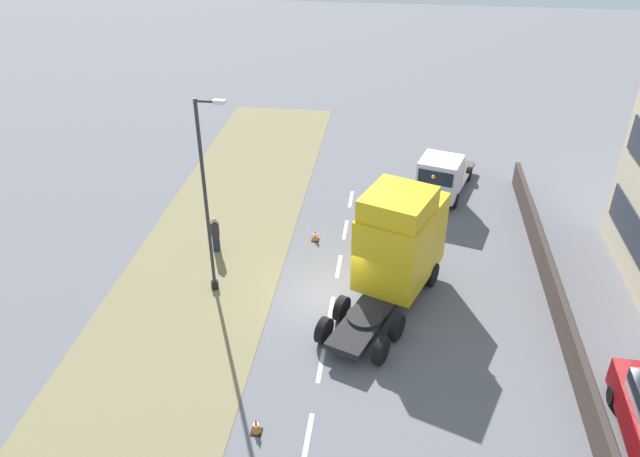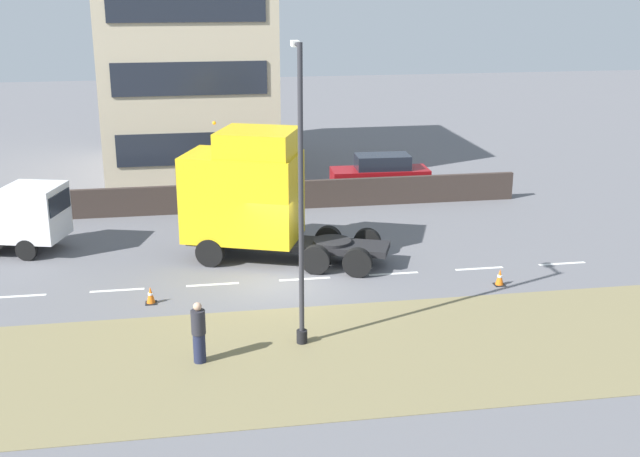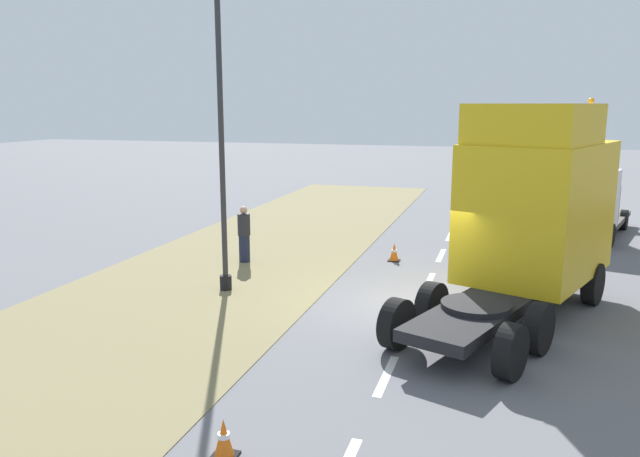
% 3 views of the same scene
% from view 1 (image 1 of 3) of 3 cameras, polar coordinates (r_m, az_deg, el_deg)
% --- Properties ---
extents(ground_plane, '(120.00, 120.00, 0.00)m').
position_cam_1_polar(ground_plane, '(26.21, 1.17, -6.55)').
color(ground_plane, slate).
rests_on(ground_plane, ground).
extents(grass_verge, '(7.00, 44.00, 0.01)m').
position_cam_1_polar(grass_verge, '(27.35, -11.48, -5.43)').
color(grass_verge, olive).
rests_on(grass_verge, ground).
extents(lane_markings, '(0.16, 21.00, 0.00)m').
position_cam_1_polar(lane_markings, '(25.66, 0.99, -7.50)').
color(lane_markings, white).
rests_on(lane_markings, ground).
extents(boundary_wall, '(0.25, 24.00, 1.28)m').
position_cam_1_polar(boundary_wall, '(26.64, 20.94, -6.55)').
color(boundary_wall, '#382D28').
rests_on(boundary_wall, ground).
extents(lorry_cab, '(4.98, 7.70, 5.01)m').
position_cam_1_polar(lorry_cab, '(25.49, 7.18, -1.30)').
color(lorry_cab, black).
rests_on(lorry_cab, ground).
extents(flatbed_truck, '(3.56, 6.15, 2.62)m').
position_cam_1_polar(flatbed_truck, '(33.53, 11.05, 4.66)').
color(flatbed_truck, silver).
rests_on(flatbed_truck, ground).
extents(lamp_post, '(1.28, 0.31, 8.48)m').
position_cam_1_polar(lamp_post, '(25.05, -10.18, 1.86)').
color(lamp_post, black).
rests_on(lamp_post, ground).
extents(pedestrian, '(0.39, 0.39, 1.76)m').
position_cam_1_polar(pedestrian, '(29.23, -9.53, -0.56)').
color(pedestrian, '#1E233D').
rests_on(pedestrian, ground).
extents(traffic_cone_lead, '(0.36, 0.36, 0.58)m').
position_cam_1_polar(traffic_cone_lead, '(21.04, -5.87, -17.53)').
color(traffic_cone_lead, black).
rests_on(traffic_cone_lead, ground).
extents(traffic_cone_trailing, '(0.36, 0.36, 0.58)m').
position_cam_1_polar(traffic_cone_trailing, '(29.88, -0.43, -0.63)').
color(traffic_cone_trailing, black).
rests_on(traffic_cone_trailing, ground).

